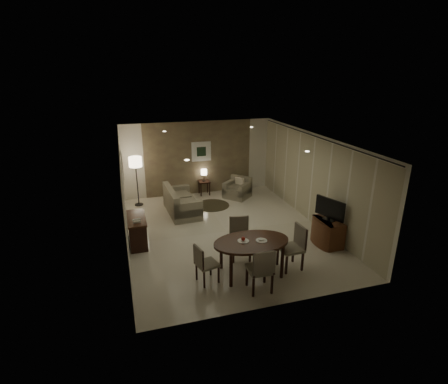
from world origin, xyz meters
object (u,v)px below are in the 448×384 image
object	(u,v)px
tv_cabinet	(328,232)
chair_far	(240,239)
console_desk	(137,230)
dining_table	(251,257)
floor_lamp	(137,181)
sofa	(182,200)
chair_near	(260,268)
side_table	(204,188)
chair_left	(207,264)
armchair	(237,188)
chair_right	(291,248)

from	to	relation	value
tv_cabinet	chair_far	xyz separation A→B (m)	(-2.49, -0.03, 0.16)
console_desk	chair_far	xyz separation A→B (m)	(2.40, -1.53, 0.14)
dining_table	floor_lamp	size ratio (longest dim) A/B	1.02
tv_cabinet	sofa	size ratio (longest dim) A/B	0.50
dining_table	console_desk	bearing A→B (deg)	137.11
chair_near	sofa	size ratio (longest dim) A/B	0.57
console_desk	chair_far	distance (m)	2.85
side_table	floor_lamp	world-z (taller)	floor_lamp
chair_far	sofa	bearing A→B (deg)	114.08
tv_cabinet	sofa	bearing A→B (deg)	135.99
chair_near	side_table	size ratio (longest dim) A/B	1.97
chair_left	armchair	size ratio (longest dim) A/B	1.09
side_table	chair_far	bearing A→B (deg)	-92.71
chair_far	chair_right	world-z (taller)	chair_right
tv_cabinet	armchair	distance (m)	4.27
chair_left	armchair	xyz separation A→B (m)	(2.34, 4.89, -0.08)
sofa	chair_left	bearing A→B (deg)	174.30
console_desk	tv_cabinet	world-z (taller)	console_desk
dining_table	side_table	xyz separation A→B (m)	(0.21, 5.48, -0.15)
armchair	side_table	distance (m)	1.26
tv_cabinet	chair_near	world-z (taller)	chair_near
console_desk	tv_cabinet	size ratio (longest dim) A/B	1.33
chair_left	chair_right	size ratio (longest dim) A/B	0.85
chair_near	side_table	distance (m)	6.15
tv_cabinet	side_table	world-z (taller)	tv_cabinet
chair_far	chair_right	bearing A→B (deg)	-28.89
console_desk	chair_near	world-z (taller)	chair_near
chair_right	side_table	size ratio (longest dim) A/B	2.02
chair_far	side_table	distance (m)	4.79
console_desk	armchair	xyz separation A→B (m)	(3.71, 2.60, -0.01)
floor_lamp	armchair	bearing A→B (deg)	-4.12
armchair	tv_cabinet	bearing A→B (deg)	-25.28
floor_lamp	chair_far	bearing A→B (deg)	-63.35
chair_far	sofa	xyz separation A→B (m)	(-0.87, 3.29, -0.09)
dining_table	chair_right	size ratio (longest dim) A/B	1.65
chair_left	chair_near	bearing A→B (deg)	-136.67
console_desk	tv_cabinet	distance (m)	5.11
chair_left	chair_right	bearing A→B (deg)	-105.19
chair_left	chair_far	bearing A→B (deg)	-68.67
dining_table	chair_near	xyz separation A→B (m)	(-0.06, -0.66, 0.11)
dining_table	sofa	xyz separation A→B (m)	(-0.89, 3.99, 0.01)
dining_table	chair_near	size ratio (longest dim) A/B	1.69
floor_lamp	side_table	bearing A→B (deg)	9.19
sofa	floor_lamp	bearing A→B (deg)	46.86
console_desk	chair_right	size ratio (longest dim) A/B	1.14
tv_cabinet	chair_right	world-z (taller)	chair_right
armchair	chair_right	bearing A→B (deg)	-45.28
chair_far	chair_right	xyz separation A→B (m)	(0.98, -0.76, 0.01)
console_desk	floor_lamp	xyz separation A→B (m)	(0.20, 2.85, 0.48)
dining_table	chair_far	world-z (taller)	chair_far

